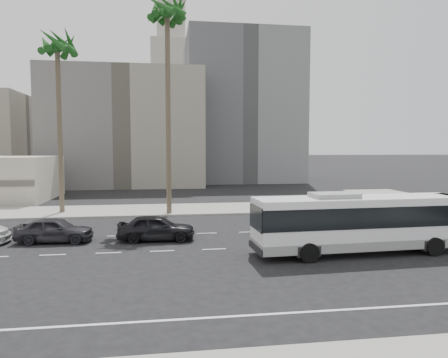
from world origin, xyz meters
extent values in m
plane|color=black|center=(0.00, 0.00, 0.00)|extent=(700.00, 700.00, 0.00)
cube|color=gray|center=(0.00, 15.50, 0.07)|extent=(120.00, 7.00, 0.15)
cube|color=slate|center=(-12.00, 45.00, 9.00)|extent=(24.00, 18.00, 18.00)
cube|color=#5C5D60|center=(8.00, 52.00, 13.00)|extent=(20.00, 20.00, 26.00)
cube|color=beige|center=(-2.00, 250.00, 22.00)|extent=(42.00, 42.00, 44.00)
cube|color=beige|center=(-2.00, 250.00, 60.00)|extent=(26.00, 26.00, 32.00)
cube|color=beige|center=(-2.00, 250.00, 92.00)|extent=(18.00, 18.00, 32.00)
cube|color=slate|center=(45.00, 230.00, 35.00)|extent=(26.00, 26.00, 70.00)
cube|color=slate|center=(70.00, 260.00, 30.00)|extent=(22.00, 22.00, 60.00)
cube|color=white|center=(4.98, -1.97, 1.85)|extent=(12.03, 3.14, 2.67)
cube|color=black|center=(4.98, -1.97, 2.21)|extent=(12.09, 3.20, 1.13)
cube|color=gray|center=(4.98, -1.97, 0.67)|extent=(12.05, 3.18, 0.51)
cube|color=gray|center=(3.44, -1.97, 3.29)|extent=(2.54, 1.75, 0.31)
cylinder|color=black|center=(8.78, -3.28, 0.51)|extent=(1.03, 0.31, 1.03)
cylinder|color=black|center=(8.78, -0.65, 0.51)|extent=(1.03, 0.31, 1.03)
cylinder|color=black|center=(1.49, -3.28, 0.51)|extent=(1.03, 0.31, 1.03)
cylinder|color=black|center=(1.49, -0.65, 0.51)|extent=(1.03, 0.31, 1.03)
imported|color=black|center=(-6.40, 2.82, 0.83)|extent=(2.21, 4.98, 1.67)
imported|color=#2A292F|center=(-12.72, 3.22, 0.79)|extent=(2.19, 4.77, 1.58)
cylinder|color=brown|center=(-5.52, 12.96, 8.72)|extent=(0.48, 0.48, 17.43)
cylinder|color=brown|center=(-15.15, 14.93, 7.33)|extent=(0.46, 0.46, 14.67)
camera|label=1|loc=(-5.70, -23.00, 5.88)|focal=32.27mm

